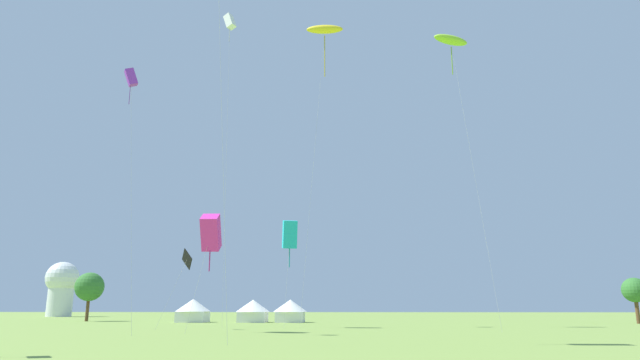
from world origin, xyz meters
name	(u,v)px	position (x,y,z in m)	size (l,w,h in m)	color
kite_purple_box	(131,78)	(-15.05, 35.04, 19.44)	(2.80, 1.96, 20.26)	purple
kite_cyan_box	(290,234)	(-3.91, 49.08, 8.87)	(1.69, 2.05, 10.31)	#1EB7CC
kite_white_box	(230,23)	(-11.11, 50.58, 32.87)	(1.71, 2.53, 33.92)	white
kite_yellow_parafoil	(325,30)	(-0.52, 51.12, 31.97)	(4.45, 1.97, 32.65)	yellow
kite_magenta_box	(211,233)	(-9.21, 39.18, 7.76)	(2.00, 2.73, 9.31)	#E02DA3
kite_black_diamond	(187,260)	(-12.64, 44.44, 6.06)	(2.89, 1.65, 7.06)	black
kite_lime_parafoil	(451,40)	(11.63, 43.12, 26.17)	(4.17, 3.55, 26.77)	#99DB2D
festival_tent_center	(193,309)	(-18.20, 66.74, 1.62)	(4.49, 4.49, 2.92)	white
festival_tent_left	(253,310)	(-10.45, 66.74, 1.56)	(4.34, 4.34, 2.82)	white
festival_tent_right	(290,310)	(-5.66, 66.74, 1.57)	(4.36, 4.36, 2.83)	white
observatory_dome	(62,286)	(-55.93, 104.22, 6.01)	(6.40, 6.40, 10.80)	white
tree_distant_left	(90,287)	(-34.01, 70.73, 4.60)	(3.91, 3.91, 6.59)	brown
tree_distant_right	(635,290)	(35.80, 64.00, 3.83)	(2.91, 2.91, 5.34)	brown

